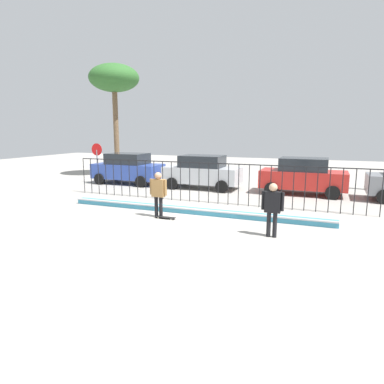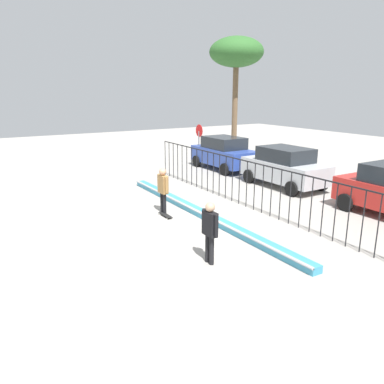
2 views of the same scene
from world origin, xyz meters
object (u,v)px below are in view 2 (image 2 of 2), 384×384
at_px(skateboard, 166,215).
at_px(camera_operator, 210,227).
at_px(skateboarder, 163,187).
at_px(stop_sign, 199,139).
at_px(parked_car_silver, 285,167).
at_px(parked_car_blue, 224,153).
at_px(palm_tree_short, 236,54).

height_order(skateboard, camera_operator, camera_operator).
xyz_separation_m(skateboarder, stop_sign, (-7.56, 6.33, 0.57)).
relative_size(parked_car_silver, stop_sign, 1.72).
xyz_separation_m(parked_car_blue, stop_sign, (-1.90, -0.52, 0.64)).
xyz_separation_m(parked_car_silver, palm_tree_short, (-7.52, 2.68, 5.78)).
bearing_deg(parked_car_silver, skateboarder, -85.78).
bearing_deg(skateboarder, skateboard, 5.21).
bearing_deg(camera_operator, skateboarder, 31.30).
bearing_deg(camera_operator, parked_car_silver, -14.08).
distance_m(camera_operator, parked_car_silver, 9.29).
distance_m(parked_car_silver, palm_tree_short, 9.85).
xyz_separation_m(skateboard, palm_tree_short, (-8.58, 9.65, 6.69)).
xyz_separation_m(camera_operator, parked_car_blue, (-10.06, 7.71, -0.05)).
bearing_deg(parked_car_blue, palm_tree_short, 132.47).
bearing_deg(skateboard, camera_operator, -21.96).
height_order(skateboard, palm_tree_short, palm_tree_short).
height_order(skateboarder, camera_operator, skateboarder).
height_order(skateboarder, skateboard, skateboarder).
xyz_separation_m(camera_operator, stop_sign, (-11.96, 7.19, 0.59)).
xyz_separation_m(skateboarder, palm_tree_short, (-8.25, 9.56, 5.70)).
relative_size(stop_sign, palm_tree_short, 0.32).
distance_m(skateboard, parked_car_blue, 9.21).
height_order(camera_operator, parked_car_blue, parked_car_blue).
bearing_deg(parked_car_blue, stop_sign, -166.00).
bearing_deg(skateboard, stop_sign, 129.65).
xyz_separation_m(camera_operator, palm_tree_short, (-12.65, 10.42, 5.72)).
relative_size(skateboard, camera_operator, 0.47).
bearing_deg(palm_tree_short, stop_sign, -77.84).
height_order(parked_car_silver, palm_tree_short, palm_tree_short).
distance_m(stop_sign, palm_tree_short, 6.10).
bearing_deg(skateboard, parked_car_silver, 87.49).
bearing_deg(palm_tree_short, camera_operator, -39.46).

